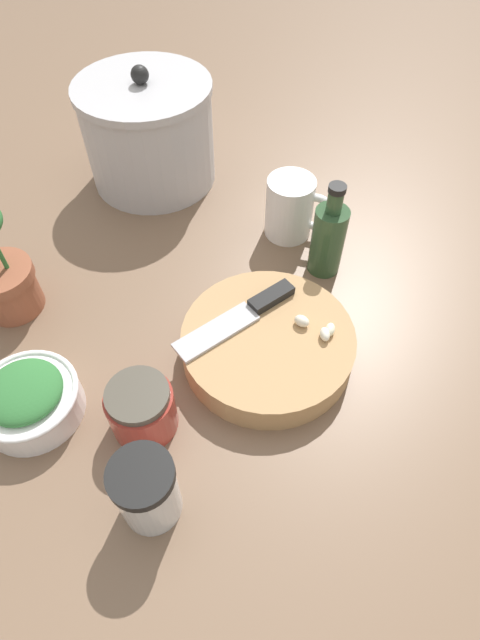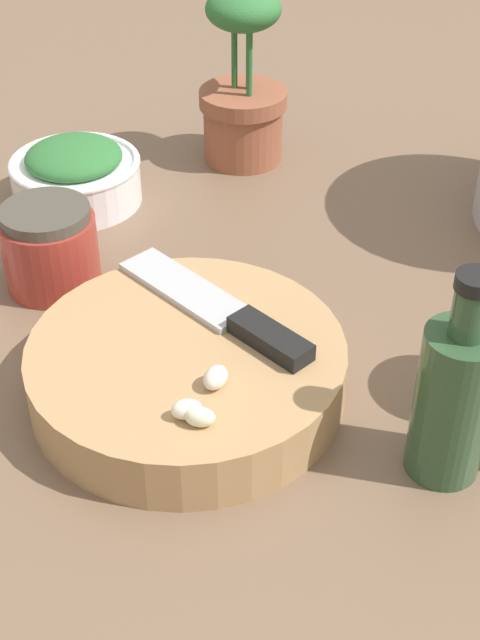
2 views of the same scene
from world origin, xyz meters
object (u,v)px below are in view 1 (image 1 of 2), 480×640
Objects in this scene: garlic_cloves at (317,328)px; coffee_mug at (292,208)px; cutting_board at (268,344)px; honey_jar at (142,409)px; stock_pot at (149,134)px; spice_jar at (147,491)px; chef_knife at (244,314)px; herb_bowl at (28,399)px; oil_bottle at (328,238)px.

coffee_mug reaches higher than garlic_cloves.
coffee_mug is at bearing 40.18° from cutting_board.
honey_jar is 0.49m from stock_pot.
garlic_cloves is at bearing -125.05° from coffee_mug.
spice_jar is at bearing -118.18° from honey_jar.
herb_bowl reaches higher than chef_knife.
spice_jar is at bearing -162.27° from cutting_board.
spice_jar is 0.42m from oil_bottle.
oil_bottle is at bearing -78.45° from stock_pot.
oil_bottle is (-0.01, -0.09, 0.01)m from coffee_mug.
coffee_mug reaches higher than herb_bowl.
cutting_board is 2.84× the size of honey_jar.
oil_bottle is at bearing 19.15° from spice_jar.
oil_bottle is (0.17, 0.07, 0.04)m from cutting_board.
oil_bottle reaches higher than spice_jar.
chef_knife is 3.19× the size of garlic_cloves.
herb_bowl reaches higher than cutting_board.
oil_bottle is (0.12, 0.10, 0.01)m from garlic_cloves.
spice_jar is 0.10m from honey_jar.
stock_pot is (-0.09, 0.26, 0.04)m from coffee_mug.
chef_knife is 2.30× the size of honey_jar.
garlic_cloves is 0.59× the size of spice_jar.
garlic_cloves is at bearing 7.86° from spice_jar.
cutting_board is at bearing -5.19° from honey_jar.
garlic_cloves is 0.38× the size of oil_bottle.
stock_pot reaches higher than honey_jar.
cutting_board is at bearing -171.29° from chef_knife.
coffee_mug is (0.13, 0.19, 0.00)m from garlic_cloves.
coffee_mug is at bearing 80.76° from oil_bottle.
spice_jar is at bearing 119.51° from chef_knife.
herb_bowl is (-0.27, 0.07, -0.02)m from chef_knife.
honey_jar is at bearing -158.95° from coffee_mug.
spice_jar is (-0.28, -0.04, -0.00)m from garlic_cloves.
herb_bowl is 0.14m from honey_jar.
garlic_cloves is 0.23m from coffee_mug.
chef_knife is 0.22m from coffee_mug.
stock_pot is at bearing 55.29° from honey_jar.
coffee_mug is (0.19, 0.11, 0.00)m from chef_knife.
chef_knife is (-0.01, 0.04, 0.03)m from cutting_board.
oil_bottle is at bearing 8.00° from honey_jar.
spice_jar is (0.05, -0.19, 0.02)m from herb_bowl.
spice_jar reaches higher than herb_bowl.
herb_bowl is 0.20m from spice_jar.
honey_jar is at bearing 61.82° from spice_jar.
stock_pot is at bearing 38.93° from herb_bowl.
herb_bowl is 0.45m from oil_bottle.
coffee_mug is 0.47× the size of stock_pot.
honey_jar is (-0.37, -0.14, -0.01)m from coffee_mug.
honey_jar is (-0.23, 0.05, -0.01)m from garlic_cloves.
cutting_board is 0.24m from spice_jar.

